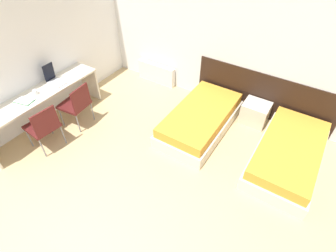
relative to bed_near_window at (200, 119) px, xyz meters
The scene contains 13 objects.
wall_back 1.55m from the bed_near_window, 101.81° to the left, with size 6.17×0.05×2.70m.
wall_left 3.21m from the bed_near_window, 160.23° to the right, with size 0.05×5.03×2.70m.
headboard_panel 1.31m from the bed_near_window, 50.28° to the left, with size 2.73×0.03×0.95m.
bed_near_window is the anchor object (origin of this frame).
bed_near_door 1.64m from the bed_near_window, ahead, with size 0.99×1.91×0.43m.
nightstand 1.10m from the bed_near_window, 41.97° to the left, with size 0.49×0.43×0.44m.
radiator 1.88m from the bed_near_window, 151.23° to the left, with size 0.96×0.12×0.46m.
desk 2.99m from the bed_near_window, 148.72° to the right, with size 0.54×2.38×0.76m.
chair_near_laptop 2.36m from the bed_near_window, 150.13° to the right, with size 0.52×0.52×0.89m.
chair_near_notebook 2.80m from the bed_near_window, 136.81° to the right, with size 0.52×0.52×0.89m.
laptop 2.87m from the bed_near_window, 156.38° to the right, with size 0.34×0.22×0.35m.
open_notebook 3.17m from the bed_near_window, 144.43° to the right, with size 0.36×0.26×0.02m.
mug 3.04m from the bed_near_window, 148.23° to the right, with size 0.08×0.08×0.09m.
Camera 1 is at (1.75, -0.50, 3.48)m, focal length 28.00 mm.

